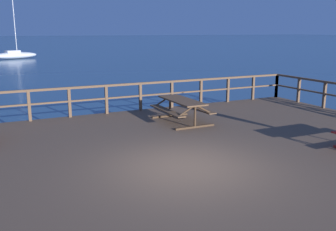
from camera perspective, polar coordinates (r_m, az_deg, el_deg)
ground_plane at (r=8.85m, az=2.74°, el=-11.72°), size 600.00×600.00×0.00m
wooden_deck at (r=8.72m, az=2.77°, el=-9.78°), size 16.54×12.72×0.65m
railing_waterside_far at (r=14.02m, az=-9.40°, el=3.19°), size 16.34×0.10×1.09m
picnic_table_mid_left at (r=12.60m, az=2.10°, el=1.53°), size 1.41×2.16×0.78m
sailboat_distant at (r=54.62m, az=-22.29°, el=8.52°), size 6.21×3.65×7.72m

